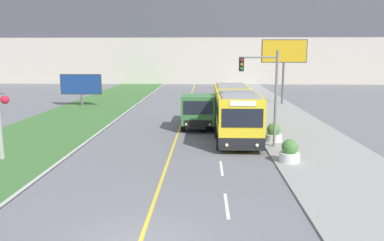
{
  "coord_description": "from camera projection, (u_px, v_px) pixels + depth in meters",
  "views": [
    {
      "loc": [
        1.93,
        -9.97,
        5.58
      ],
      "look_at": [
        1.1,
        13.2,
        1.4
      ],
      "focal_mm": 35.0,
      "sensor_mm": 36.0,
      "label": 1
    }
  ],
  "objects": [
    {
      "name": "billboard_small",
      "position": [
        81.0,
        85.0,
        39.71
      ],
      "size": [
        4.39,
        0.24,
        3.4
      ],
      "color": "#59595B",
      "rests_on": "ground_plane"
    },
    {
      "name": "dump_truck",
      "position": [
        199.0,
        111.0,
        27.9
      ],
      "size": [
        2.5,
        6.5,
        2.59
      ],
      "color": "black",
      "rests_on": "ground_plane"
    },
    {
      "name": "apartment_block_background",
      "position": [
        196.0,
        18.0,
        70.22
      ],
      "size": [
        80.0,
        8.04,
        24.0
      ],
      "color": "beige",
      "rests_on": "ground_plane"
    },
    {
      "name": "billboard_large",
      "position": [
        284.0,
        54.0,
        40.51
      ],
      "size": [
        4.89,
        0.24,
        7.04
      ],
      "color": "#59595B",
      "rests_on": "ground_plane"
    },
    {
      "name": "city_bus",
      "position": [
        234.0,
        111.0,
        26.11
      ],
      "size": [
        2.72,
        11.65,
        3.16
      ],
      "color": "yellow",
      "rests_on": "ground_plane"
    },
    {
      "name": "car_distant",
      "position": [
        222.0,
        96.0,
        43.41
      ],
      "size": [
        1.8,
        4.3,
        1.45
      ],
      "color": "black",
      "rests_on": "ground_plane"
    },
    {
      "name": "planter_round_near",
      "position": [
        290.0,
        152.0,
        19.15
      ],
      "size": [
        1.05,
        1.05,
        1.18
      ],
      "color": "silver",
      "rests_on": "sidewalk_right"
    },
    {
      "name": "traffic_light_mast",
      "position": [
        265.0,
        87.0,
        21.81
      ],
      "size": [
        2.28,
        0.32,
        5.75
      ],
      "color": "slate",
      "rests_on": "ground_plane"
    },
    {
      "name": "planter_round_second",
      "position": [
        273.0,
        133.0,
        23.72
      ],
      "size": [
        1.07,
        1.07,
        1.16
      ],
      "color": "silver",
      "rests_on": "sidewalk_right"
    },
    {
      "name": "lane_marking_centre",
      "position": [
        156.0,
        226.0,
        12.28
      ],
      "size": [
        2.88,
        140.0,
        0.01
      ],
      "color": "gold",
      "rests_on": "ground_plane"
    }
  ]
}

